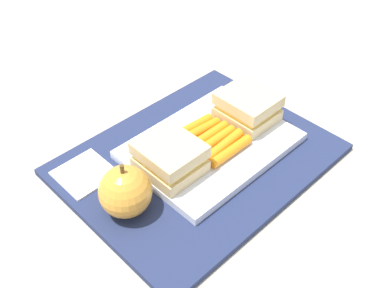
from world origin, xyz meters
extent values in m
plane|color=#B7AD99|center=(0.00, 0.00, 0.00)|extent=(2.40, 2.40, 0.00)
cube|color=navy|center=(0.00, 0.00, 0.01)|extent=(0.36, 0.28, 0.01)
cube|color=white|center=(-0.03, 0.00, 0.02)|extent=(0.23, 0.17, 0.01)
cube|color=#DBC189|center=(-0.10, 0.00, 0.03)|extent=(0.07, 0.08, 0.02)
cube|color=#F4CC4C|center=(-0.10, 0.00, 0.04)|extent=(0.07, 0.07, 0.01)
cube|color=#DBC189|center=(-0.10, 0.00, 0.06)|extent=(0.07, 0.08, 0.02)
cube|color=#DBC189|center=(0.05, 0.00, 0.03)|extent=(0.07, 0.08, 0.02)
cube|color=#F4CC4C|center=(0.05, 0.00, 0.04)|extent=(0.07, 0.07, 0.01)
cube|color=#DBC189|center=(0.05, 0.00, 0.06)|extent=(0.07, 0.08, 0.02)
cylinder|color=orange|center=(-0.02, -0.04, 0.03)|extent=(0.08, 0.01, 0.02)
cylinder|color=orange|center=(-0.03, -0.02, 0.03)|extent=(0.08, 0.01, 0.02)
cylinder|color=orange|center=(-0.03, -0.01, 0.03)|extent=(0.08, 0.01, 0.01)
cylinder|color=orange|center=(-0.03, 0.01, 0.03)|extent=(0.08, 0.01, 0.01)
cylinder|color=orange|center=(-0.02, 0.02, 0.03)|extent=(0.08, 0.01, 0.02)
cylinder|color=orange|center=(-0.03, 0.04, 0.03)|extent=(0.08, 0.01, 0.01)
sphere|color=gold|center=(0.13, 0.01, 0.04)|extent=(0.07, 0.07, 0.07)
cylinder|color=brown|center=(0.13, 0.01, 0.08)|extent=(0.01, 0.01, 0.01)
cube|color=white|center=(0.14, -0.08, 0.01)|extent=(0.07, 0.07, 0.00)
camera|label=1|loc=(0.34, 0.34, 0.46)|focal=43.36mm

